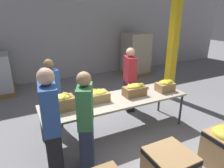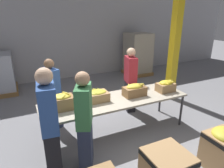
{
  "view_description": "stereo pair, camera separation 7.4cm",
  "coord_description": "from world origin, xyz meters",
  "px_view_note": "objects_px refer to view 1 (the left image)",
  "views": [
    {
      "loc": [
        -1.73,
        -3.27,
        2.43
      ],
      "look_at": [
        -0.0,
        0.19,
        1.03
      ],
      "focal_mm": 32.0,
      "sensor_mm": 36.0,
      "label": 1
    },
    {
      "loc": [
        -1.66,
        -3.3,
        2.43
      ],
      "look_at": [
        -0.0,
        0.19,
        1.03
      ],
      "focal_mm": 32.0,
      "sensor_mm": 36.0,
      "label": 2
    }
  ],
  "objects_px": {
    "banana_box_1": "(97,96)",
    "pallet_stack_0": "(136,54)",
    "volunteer_0": "(52,95)",
    "banana_box_3": "(165,85)",
    "banana_box_2": "(135,90)",
    "support_pillar": "(175,29)",
    "volunteer_1": "(86,122)",
    "banana_box_0": "(62,102)",
    "volunteer_3": "(52,127)",
    "volunteer_2": "(130,80)",
    "sorting_table": "(116,101)"
  },
  "relations": [
    {
      "from": "banana_box_1",
      "to": "volunteer_3",
      "type": "distance_m",
      "value": 1.27
    },
    {
      "from": "banana_box_2",
      "to": "volunteer_1",
      "type": "relative_size",
      "value": 0.29
    },
    {
      "from": "pallet_stack_0",
      "to": "volunteer_2",
      "type": "bearing_deg",
      "value": -125.68
    },
    {
      "from": "banana_box_0",
      "to": "volunteer_2",
      "type": "distance_m",
      "value": 2.01
    },
    {
      "from": "banana_box_3",
      "to": "banana_box_1",
      "type": "bearing_deg",
      "value": 173.47
    },
    {
      "from": "volunteer_2",
      "to": "sorting_table",
      "type": "bearing_deg",
      "value": -31.88
    },
    {
      "from": "banana_box_2",
      "to": "banana_box_1",
      "type": "bearing_deg",
      "value": 173.31
    },
    {
      "from": "volunteer_0",
      "to": "volunteer_2",
      "type": "relative_size",
      "value": 0.95
    },
    {
      "from": "volunteer_0",
      "to": "support_pillar",
      "type": "height_order",
      "value": "support_pillar"
    },
    {
      "from": "banana_box_1",
      "to": "pallet_stack_0",
      "type": "xyz_separation_m",
      "value": [
        3.07,
        3.34,
        -0.06
      ]
    },
    {
      "from": "banana_box_0",
      "to": "volunteer_0",
      "type": "relative_size",
      "value": 0.27
    },
    {
      "from": "banana_box_2",
      "to": "volunteer_2",
      "type": "xyz_separation_m",
      "value": [
        0.36,
        0.78,
        -0.09
      ]
    },
    {
      "from": "banana_box_0",
      "to": "support_pillar",
      "type": "relative_size",
      "value": 0.11
    },
    {
      "from": "banana_box_0",
      "to": "volunteer_2",
      "type": "height_order",
      "value": "volunteer_2"
    },
    {
      "from": "banana_box_1",
      "to": "pallet_stack_0",
      "type": "relative_size",
      "value": 0.26
    },
    {
      "from": "banana_box_3",
      "to": "volunteer_1",
      "type": "bearing_deg",
      "value": -164.49
    },
    {
      "from": "banana_box_3",
      "to": "pallet_stack_0",
      "type": "height_order",
      "value": "pallet_stack_0"
    },
    {
      "from": "volunteer_1",
      "to": "volunteer_2",
      "type": "distance_m",
      "value": 2.2
    },
    {
      "from": "banana_box_1",
      "to": "banana_box_3",
      "type": "bearing_deg",
      "value": -6.53
    },
    {
      "from": "banana_box_0",
      "to": "volunteer_0",
      "type": "bearing_deg",
      "value": 94.05
    },
    {
      "from": "banana_box_0",
      "to": "banana_box_1",
      "type": "distance_m",
      "value": 0.7
    },
    {
      "from": "sorting_table",
      "to": "banana_box_2",
      "type": "bearing_deg",
      "value": 0.01
    },
    {
      "from": "volunteer_0",
      "to": "volunteer_2",
      "type": "height_order",
      "value": "volunteer_2"
    },
    {
      "from": "sorting_table",
      "to": "banana_box_3",
      "type": "relative_size",
      "value": 7.79
    },
    {
      "from": "banana_box_3",
      "to": "volunteer_0",
      "type": "xyz_separation_m",
      "value": [
        -2.31,
        0.89,
        -0.13
      ]
    },
    {
      "from": "sorting_table",
      "to": "volunteer_0",
      "type": "distance_m",
      "value": 1.39
    },
    {
      "from": "banana_box_1",
      "to": "support_pillar",
      "type": "relative_size",
      "value": 0.11
    },
    {
      "from": "sorting_table",
      "to": "banana_box_1",
      "type": "bearing_deg",
      "value": 165.73
    },
    {
      "from": "banana_box_2",
      "to": "volunteer_0",
      "type": "bearing_deg",
      "value": 152.51
    },
    {
      "from": "sorting_table",
      "to": "volunteer_3",
      "type": "relative_size",
      "value": 1.72
    },
    {
      "from": "banana_box_1",
      "to": "banana_box_2",
      "type": "height_order",
      "value": "banana_box_2"
    },
    {
      "from": "banana_box_2",
      "to": "support_pillar",
      "type": "relative_size",
      "value": 0.12
    },
    {
      "from": "banana_box_2",
      "to": "banana_box_3",
      "type": "xyz_separation_m",
      "value": [
        0.75,
        -0.08,
        -0.0
      ]
    },
    {
      "from": "banana_box_0",
      "to": "pallet_stack_0",
      "type": "bearing_deg",
      "value": 42.08
    },
    {
      "from": "pallet_stack_0",
      "to": "volunteer_3",
      "type": "bearing_deg",
      "value": -134.99
    },
    {
      "from": "banana_box_3",
      "to": "pallet_stack_0",
      "type": "relative_size",
      "value": 0.23
    },
    {
      "from": "volunteer_0",
      "to": "volunteer_1",
      "type": "relative_size",
      "value": 0.95
    },
    {
      "from": "volunteer_1",
      "to": "banana_box_1",
      "type": "bearing_deg",
      "value": -9.79
    },
    {
      "from": "banana_box_2",
      "to": "volunteer_0",
      "type": "relative_size",
      "value": 0.3
    },
    {
      "from": "support_pillar",
      "to": "pallet_stack_0",
      "type": "bearing_deg",
      "value": 80.77
    },
    {
      "from": "banana_box_3",
      "to": "pallet_stack_0",
      "type": "distance_m",
      "value": 3.83
    },
    {
      "from": "volunteer_1",
      "to": "banana_box_2",
      "type": "bearing_deg",
      "value": -39.24
    },
    {
      "from": "banana_box_0",
      "to": "volunteer_0",
      "type": "distance_m",
      "value": 0.79
    },
    {
      "from": "volunteer_0",
      "to": "banana_box_3",
      "type": "bearing_deg",
      "value": 46.49
    },
    {
      "from": "volunteer_0",
      "to": "support_pillar",
      "type": "bearing_deg",
      "value": 70.51
    },
    {
      "from": "banana_box_3",
      "to": "support_pillar",
      "type": "distance_m",
      "value": 1.9
    },
    {
      "from": "banana_box_0",
      "to": "volunteer_1",
      "type": "relative_size",
      "value": 0.26
    },
    {
      "from": "banana_box_0",
      "to": "pallet_stack_0",
      "type": "distance_m",
      "value": 5.08
    },
    {
      "from": "volunteer_2",
      "to": "pallet_stack_0",
      "type": "height_order",
      "value": "pallet_stack_0"
    },
    {
      "from": "volunteer_3",
      "to": "pallet_stack_0",
      "type": "relative_size",
      "value": 1.06
    }
  ]
}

